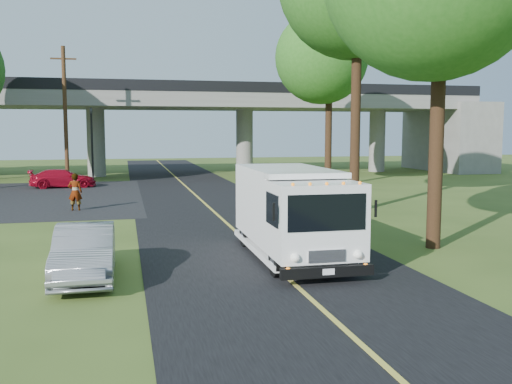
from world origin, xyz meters
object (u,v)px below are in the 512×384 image
object	(u,v)px
silver_sedan	(85,253)
pedestrian	(75,192)
utility_pole	(65,116)
red_sedan	(63,178)
tree_right_far	(333,57)
traffic_signal	(92,137)
step_van	(292,210)

from	to	relation	value
silver_sedan	pedestrian	xyz separation A→B (m)	(-1.21, 12.56, 0.20)
utility_pole	red_sedan	bearing A→B (deg)	-108.39
pedestrian	red_sedan	bearing A→B (deg)	-73.84
red_sedan	silver_sedan	world-z (taller)	silver_sedan
tree_right_far	pedestrian	distance (m)	18.68
pedestrian	silver_sedan	bearing A→B (deg)	103.24
tree_right_far	pedestrian	bearing A→B (deg)	-153.24
traffic_signal	red_sedan	distance (m)	4.14
utility_pole	pedestrian	bearing A→B (deg)	-83.22
traffic_signal	red_sedan	size ratio (longest dim) A/B	1.27
red_sedan	step_van	bearing A→B (deg)	-164.85
red_sedan	silver_sedan	bearing A→B (deg)	-178.46
step_van	utility_pole	bearing A→B (deg)	109.74
utility_pole	pedestrian	distance (m)	12.53
pedestrian	step_van	bearing A→B (deg)	128.35
tree_right_far	silver_sedan	size ratio (longest dim) A/B	2.72
traffic_signal	step_van	bearing A→B (deg)	-75.14
traffic_signal	tree_right_far	distance (m)	17.18
traffic_signal	silver_sedan	xyz separation A→B (m)	(1.12, -26.44, -2.54)
tree_right_far	utility_pole	bearing A→B (deg)	166.00
traffic_signal	utility_pole	bearing A→B (deg)	-126.87
silver_sedan	step_van	bearing A→B (deg)	9.76
traffic_signal	tree_right_far	size ratio (longest dim) A/B	0.47
tree_right_far	step_van	xyz separation A→B (m)	(-8.45, -19.28, -6.90)
utility_pole	step_van	distance (m)	25.06
utility_pole	tree_right_far	xyz separation A→B (m)	(16.71, -4.16, 3.71)
utility_pole	step_van	xyz separation A→B (m)	(8.25, -23.45, -3.19)
traffic_signal	pedestrian	world-z (taller)	traffic_signal
traffic_signal	tree_right_far	xyz separation A→B (m)	(15.21, -6.16, 5.10)
traffic_signal	red_sedan	world-z (taller)	traffic_signal
tree_right_far	red_sedan	size ratio (longest dim) A/B	2.68
step_van	red_sedan	world-z (taller)	step_van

